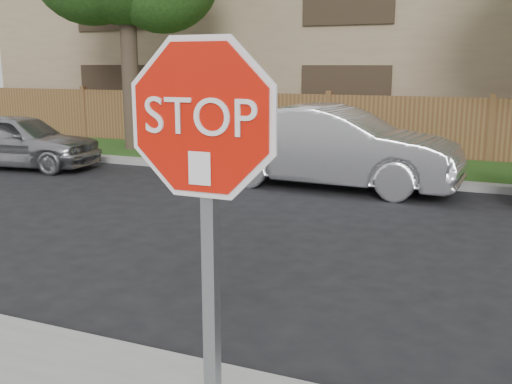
% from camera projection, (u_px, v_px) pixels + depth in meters
% --- Properties ---
extents(far_curb, '(70.00, 0.30, 0.15)m').
position_uv_depth(far_curb, '(479.00, 187.00, 11.43)').
color(far_curb, gray).
rests_on(far_curb, ground).
extents(grass_strip, '(70.00, 3.00, 0.12)m').
position_uv_depth(grass_strip, '(484.00, 174.00, 12.91)').
color(grass_strip, '#1E4714').
rests_on(grass_strip, ground).
extents(fence, '(70.00, 0.12, 1.60)m').
position_uv_depth(fence, '(491.00, 132.00, 14.19)').
color(fence, brown).
rests_on(fence, ground).
extents(apartment_building, '(35.20, 9.20, 7.20)m').
position_uv_depth(apartment_building, '(507.00, 26.00, 18.64)').
color(apartment_building, '#8F7859').
rests_on(apartment_building, ground).
extents(stop_sign, '(1.01, 0.13, 2.55)m').
position_uv_depth(stop_sign, '(205.00, 189.00, 2.71)').
color(stop_sign, gray).
rests_on(stop_sign, sidewalk_near).
extents(sedan_far_left, '(3.96, 2.10, 1.28)m').
position_uv_depth(sedan_far_left, '(19.00, 141.00, 13.86)').
color(sedan_far_left, '#9D9EA2').
rests_on(sedan_far_left, ground).
extents(sedan_left, '(4.89, 1.85, 1.59)m').
position_uv_depth(sedan_left, '(334.00, 147.00, 11.63)').
color(sedan_left, silver).
rests_on(sedan_left, ground).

